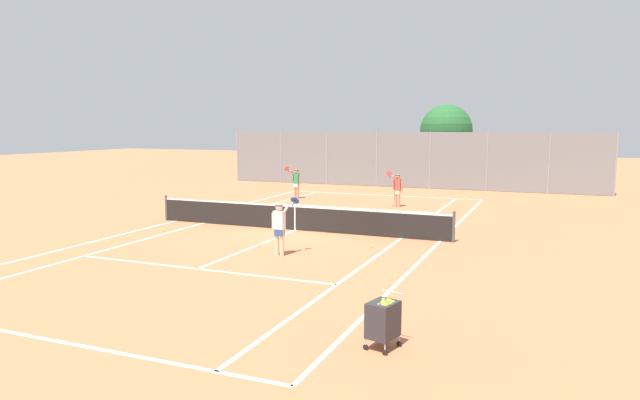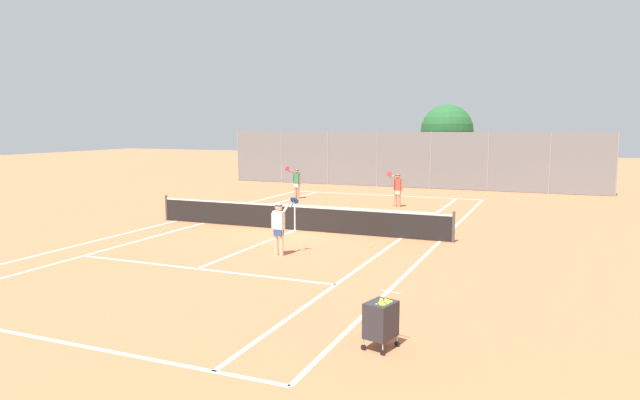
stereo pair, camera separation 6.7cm
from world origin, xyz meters
name	(u,v)px [view 2 (the right image)]	position (x,y,z in m)	size (l,w,h in m)	color
ground_plane	(295,230)	(0.00, 0.00, 0.00)	(120.00, 120.00, 0.00)	#C67047
court_line_markings	(295,230)	(0.00, 0.00, 0.00)	(11.10, 23.90, 0.01)	white
tennis_net	(295,217)	(0.00, 0.00, 0.51)	(12.00, 0.10, 1.07)	#474C47
ball_cart	(381,319)	(6.34, -9.92, 0.53)	(0.62, 0.72, 0.96)	#2D2D33
player_near_side	(279,226)	(1.36, -4.03, 0.93)	(0.70, 0.72, 1.77)	beige
player_far_left	(297,182)	(-3.97, 8.70, 0.93)	(0.77, 0.71, 1.77)	tan
player_far_right	(398,188)	(1.96, 7.64, 0.93)	(0.71, 0.72, 1.77)	tan
loose_tennis_ball_0	(258,246)	(0.16, -3.19, 0.03)	(0.07, 0.07, 0.07)	#D1DB33
loose_tennis_ball_1	(370,246)	(3.57, -1.79, 0.03)	(0.07, 0.07, 0.07)	#D1DB33
loose_tennis_ball_2	(164,230)	(-4.56, -2.00, 0.03)	(0.07, 0.07, 0.07)	#D1DB33
back_fence	(403,160)	(0.00, 16.34, 1.80)	(24.44, 0.08, 3.59)	gray
tree_behind_left	(447,132)	(2.25, 18.99, 3.54)	(3.44, 3.44, 5.35)	brown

